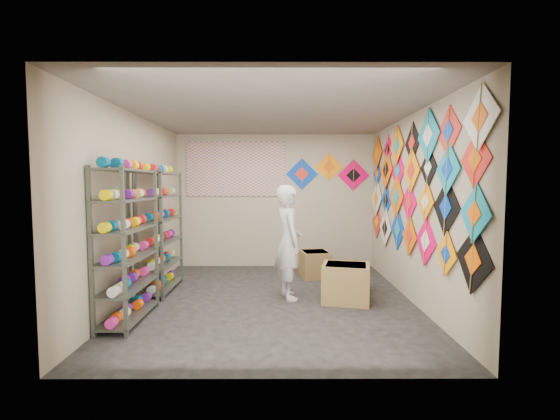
{
  "coord_description": "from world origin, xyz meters",
  "views": [
    {
      "loc": [
        0.09,
        -5.4,
        1.7
      ],
      "look_at": [
        0.1,
        0.3,
        1.3
      ],
      "focal_mm": 24.0,
      "sensor_mm": 36.0,
      "label": 1
    }
  ],
  "objects_px": {
    "shelf_rack_front": "(127,245)",
    "shelf_rack_back": "(161,232)",
    "shopkeeper": "(288,242)",
    "carton_c": "(315,264)",
    "carton_a": "(346,283)",
    "carton_b": "(349,277)"
  },
  "relations": [
    {
      "from": "shelf_rack_front",
      "to": "shelf_rack_back",
      "type": "distance_m",
      "value": 1.3
    },
    {
      "from": "shelf_rack_back",
      "to": "shopkeeper",
      "type": "height_order",
      "value": "shelf_rack_back"
    },
    {
      "from": "carton_c",
      "to": "shelf_rack_front",
      "type": "bearing_deg",
      "value": -148.47
    },
    {
      "from": "shelf_rack_front",
      "to": "carton_a",
      "type": "distance_m",
      "value": 3.0
    },
    {
      "from": "carton_c",
      "to": "carton_b",
      "type": "bearing_deg",
      "value": -71.05
    },
    {
      "from": "shelf_rack_back",
      "to": "carton_a",
      "type": "height_order",
      "value": "shelf_rack_back"
    },
    {
      "from": "shelf_rack_back",
      "to": "carton_b",
      "type": "height_order",
      "value": "shelf_rack_back"
    },
    {
      "from": "shopkeeper",
      "to": "carton_b",
      "type": "bearing_deg",
      "value": -82.91
    },
    {
      "from": "shopkeeper",
      "to": "carton_c",
      "type": "relative_size",
      "value": 3.1
    },
    {
      "from": "shopkeeper",
      "to": "carton_c",
      "type": "distance_m",
      "value": 1.47
    },
    {
      "from": "carton_a",
      "to": "carton_b",
      "type": "height_order",
      "value": "carton_a"
    },
    {
      "from": "shelf_rack_front",
      "to": "carton_a",
      "type": "xyz_separation_m",
      "value": [
        2.83,
        0.74,
        -0.68
      ]
    },
    {
      "from": "shelf_rack_back",
      "to": "carton_c",
      "type": "relative_size",
      "value": 3.5
    },
    {
      "from": "shelf_rack_front",
      "to": "carton_c",
      "type": "distance_m",
      "value": 3.41
    },
    {
      "from": "shelf_rack_front",
      "to": "shelf_rack_back",
      "type": "bearing_deg",
      "value": 90.0
    },
    {
      "from": "shelf_rack_front",
      "to": "carton_a",
      "type": "bearing_deg",
      "value": 14.73
    },
    {
      "from": "shelf_rack_front",
      "to": "shopkeeper",
      "type": "height_order",
      "value": "shelf_rack_front"
    },
    {
      "from": "carton_b",
      "to": "carton_c",
      "type": "height_order",
      "value": "carton_c"
    },
    {
      "from": "shopkeeper",
      "to": "carton_a",
      "type": "bearing_deg",
      "value": -117.85
    },
    {
      "from": "shelf_rack_front",
      "to": "carton_c",
      "type": "bearing_deg",
      "value": 40.85
    },
    {
      "from": "shopkeeper",
      "to": "carton_b",
      "type": "xyz_separation_m",
      "value": [
        0.97,
        0.39,
        -0.62
      ]
    },
    {
      "from": "shelf_rack_back",
      "to": "carton_a",
      "type": "bearing_deg",
      "value": -11.13
    }
  ]
}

